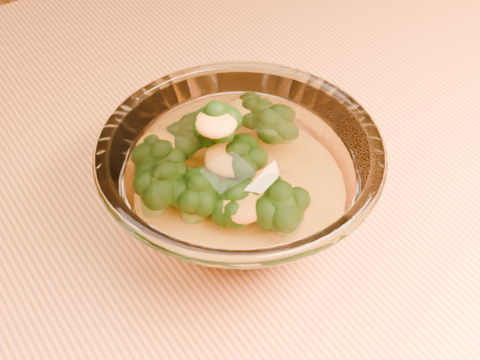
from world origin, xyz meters
The scene contains 4 objects.
table centered at (0.00, 0.00, 0.65)m, with size 1.20×0.80×0.75m.
glass_bowl centered at (0.06, 0.01, 0.79)m, with size 0.19×0.19×0.08m.
cheese_sauce centered at (0.06, 0.01, 0.78)m, with size 0.10×0.10×0.03m, color orange.
broccoli_heap centered at (0.06, 0.02, 0.80)m, with size 0.12×0.12×0.07m.
Camera 1 is at (-0.11, -0.25, 1.12)m, focal length 50.00 mm.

